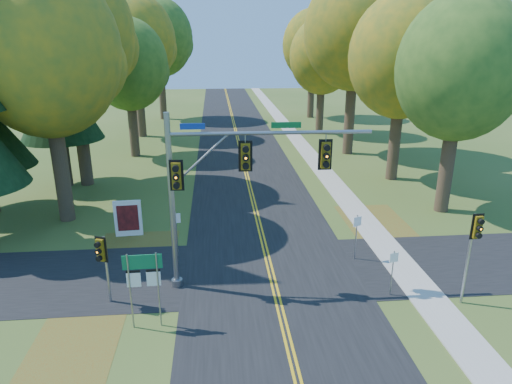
{
  "coord_description": "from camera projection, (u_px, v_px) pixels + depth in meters",
  "views": [
    {
      "loc": [
        -2.37,
        -16.65,
        10.27
      ],
      "look_at": [
        -0.49,
        3.94,
        3.2
      ],
      "focal_mm": 32.0,
      "sensor_mm": 36.0,
      "label": 1
    }
  ],
  "objects": [
    {
      "name": "road_main",
      "position": [
        276.0,
        293.0,
        19.21
      ],
      "size": [
        8.0,
        160.0,
        0.02
      ],
      "primitive_type": "cube",
      "color": "black",
      "rests_on": "ground"
    },
    {
      "name": "tree_e_d",
      "position": [
        323.0,
        57.0,
        48.32
      ],
      "size": [
        7.0,
        7.0,
        12.32
      ],
      "color": "#38281C",
      "rests_on": "ground"
    },
    {
      "name": "tree_w_e",
      "position": [
        159.0,
        38.0,
        56.73
      ],
      "size": [
        8.4,
        8.4,
        14.97
      ],
      "color": "#38281C",
      "rests_on": "ground"
    },
    {
      "name": "reg_sign_e_south",
      "position": [
        393.0,
        265.0,
        18.65
      ],
      "size": [
        0.39,
        0.1,
        2.03
      ],
      "rotation": [
        0.0,
        0.0,
        0.2
      ],
      "color": "gray",
      "rests_on": "ground"
    },
    {
      "name": "road_cross",
      "position": [
        270.0,
        270.0,
        21.09
      ],
      "size": [
        60.0,
        6.0,
        0.02
      ],
      "primitive_type": "cube",
      "color": "black",
      "rests_on": "ground"
    },
    {
      "name": "ped_signal_pole",
      "position": [
        102.0,
        255.0,
        17.74
      ],
      "size": [
        0.45,
        0.54,
        2.98
      ],
      "rotation": [
        0.0,
        0.0,
        -0.38
      ],
      "color": "#94979C",
      "rests_on": "ground"
    },
    {
      "name": "east_signal_pole",
      "position": [
        474.0,
        237.0,
        17.43
      ],
      "size": [
        0.46,
        0.53,
        3.97
      ],
      "rotation": [
        0.0,
        0.0,
        0.06
      ],
      "color": "#9899A0",
      "rests_on": "ground"
    },
    {
      "name": "centerline_right",
      "position": [
        278.0,
        293.0,
        19.21
      ],
      "size": [
        0.1,
        160.0,
        0.01
      ],
      "primitive_type": "cube",
      "color": "gold",
      "rests_on": "road_main"
    },
    {
      "name": "reg_sign_e_north",
      "position": [
        357.0,
        229.0,
        21.67
      ],
      "size": [
        0.42,
        0.19,
        2.3
      ],
      "rotation": [
        0.0,
        0.0,
        0.37
      ],
      "color": "gray",
      "rests_on": "ground"
    },
    {
      "name": "tree_e_a",
      "position": [
        461.0,
        69.0,
        25.71
      ],
      "size": [
        7.2,
        7.2,
        12.73
      ],
      "color": "#38281C",
      "rests_on": "ground"
    },
    {
      "name": "reg_sign_w",
      "position": [
        176.0,
        226.0,
        21.95
      ],
      "size": [
        0.45,
        0.08,
        2.34
      ],
      "rotation": [
        0.0,
        0.0,
        0.08
      ],
      "color": "gray",
      "rests_on": "ground"
    },
    {
      "name": "info_kiosk",
      "position": [
        128.0,
        218.0,
        24.52
      ],
      "size": [
        1.45,
        0.3,
        1.99
      ],
      "rotation": [
        0.0,
        0.0,
        0.06
      ],
      "color": "silver",
      "rests_on": "ground"
    },
    {
      "name": "tree_w_b",
      "position": [
        71.0,
        35.0,
        30.2
      ],
      "size": [
        8.6,
        8.6,
        15.38
      ],
      "color": "#38281C",
      "rests_on": "ground"
    },
    {
      "name": "tree_e_e",
      "position": [
        313.0,
        45.0,
        58.2
      ],
      "size": [
        7.8,
        7.8,
        13.74
      ],
      "color": "#38281C",
      "rests_on": "ground"
    },
    {
      "name": "leaf_patch_w_far",
      "position": [
        72.0,
        350.0,
        15.74
      ],
      "size": [
        3.0,
        5.0,
        0.0
      ],
      "primitive_type": "cube",
      "color": "brown",
      "rests_on": "ground"
    },
    {
      "name": "tree_w_a",
      "position": [
        46.0,
        52.0,
        24.03
      ],
      "size": [
        8.0,
        8.0,
        14.15
      ],
      "color": "#38281C",
      "rests_on": "ground"
    },
    {
      "name": "tree_w_d",
      "position": [
        136.0,
        42.0,
        46.45
      ],
      "size": [
        8.2,
        8.2,
        14.56
      ],
      "color": "#38281C",
      "rests_on": "ground"
    },
    {
      "name": "ground",
      "position": [
        276.0,
        293.0,
        19.21
      ],
      "size": [
        160.0,
        160.0,
        0.0
      ],
      "primitive_type": "plane",
      "color": "#374F1C",
      "rests_on": "ground"
    },
    {
      "name": "centerline_left",
      "position": [
        274.0,
        293.0,
        19.19
      ],
      "size": [
        0.1,
        160.0,
        0.01
      ],
      "primitive_type": "cube",
      "color": "gold",
      "rests_on": "road_main"
    },
    {
      "name": "tree_e_b",
      "position": [
        404.0,
        57.0,
        31.95
      ],
      "size": [
        7.6,
        7.6,
        13.33
      ],
      "color": "#38281C",
      "rests_on": "ground"
    },
    {
      "name": "tree_e_c",
      "position": [
        356.0,
        32.0,
        38.94
      ],
      "size": [
        8.8,
        8.8,
        15.79
      ],
      "color": "#38281C",
      "rests_on": "ground"
    },
    {
      "name": "leaf_patch_w_near",
      "position": [
        134.0,
        257.0,
        22.42
      ],
      "size": [
        4.0,
        6.0,
        0.0
      ],
      "primitive_type": "cube",
      "color": "brown",
      "rests_on": "ground"
    },
    {
      "name": "pine_c",
      "position": [
        51.0,
        46.0,
        30.04
      ],
      "size": [
        5.6,
        5.6,
        20.56
      ],
      "color": "#38281C",
      "rests_on": "ground"
    },
    {
      "name": "sidewalk_east",
      "position": [
        418.0,
        286.0,
        19.73
      ],
      "size": [
        1.6,
        160.0,
        0.06
      ],
      "primitive_type": "cube",
      "color": "#9E998E",
      "rests_on": "ground"
    },
    {
      "name": "leaf_patch_e",
      "position": [
        383.0,
        230.0,
        25.45
      ],
      "size": [
        3.5,
        8.0,
        0.0
      ],
      "primitive_type": "cube",
      "color": "brown",
      "rests_on": "ground"
    },
    {
      "name": "route_sign_cluster",
      "position": [
        143.0,
        275.0,
        16.38
      ],
      "size": [
        1.41,
        0.12,
        3.02
      ],
      "rotation": [
        0.0,
        0.0,
        0.03
      ],
      "color": "gray",
      "rests_on": "ground"
    },
    {
      "name": "tree_w_c",
      "position": [
        129.0,
        65.0,
        38.88
      ],
      "size": [
        6.8,
        6.8,
        11.91
      ],
      "color": "#38281C",
      "rests_on": "ground"
    },
    {
      "name": "traffic_mast",
      "position": [
        222.0,
        179.0,
        18.34
      ],
      "size": [
        8.31,
        0.75,
        7.53
      ],
      "rotation": [
        0.0,
        0.0,
        -0.01
      ],
      "color": "gray",
      "rests_on": "ground"
    }
  ]
}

